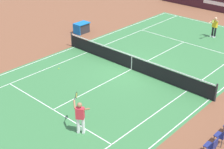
% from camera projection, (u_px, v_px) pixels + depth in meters
% --- Properties ---
extents(ground_plane, '(60.00, 60.00, 0.00)m').
position_uv_depth(ground_plane, '(132.00, 69.00, 20.97)').
color(ground_plane, brown).
extents(court_slab, '(24.20, 11.40, 0.00)m').
position_uv_depth(court_slab, '(132.00, 69.00, 20.97)').
color(court_slab, '#387A42').
rests_on(court_slab, ground_plane).
extents(court_line_markings, '(23.85, 11.05, 0.01)m').
position_uv_depth(court_line_markings, '(132.00, 69.00, 20.97)').
color(court_line_markings, white).
rests_on(court_line_markings, ground_plane).
extents(tennis_net, '(0.10, 11.70, 1.08)m').
position_uv_depth(tennis_net, '(132.00, 62.00, 20.75)').
color(tennis_net, '#2D2D33').
rests_on(tennis_net, ground_plane).
extents(tennis_player_near, '(0.80, 1.05, 1.70)m').
position_uv_depth(tennis_player_near, '(80.00, 116.00, 14.67)').
color(tennis_player_near, white).
rests_on(tennis_player_near, ground_plane).
extents(tennis_player_far, '(1.14, 0.76, 1.70)m').
position_uv_depth(tennis_player_far, '(215.00, 26.00, 25.72)').
color(tennis_player_far, black).
rests_on(tennis_player_far, ground_plane).
extents(tennis_ball, '(0.07, 0.07, 0.07)m').
position_uv_depth(tennis_ball, '(59.00, 69.00, 20.97)').
color(tennis_ball, '#CCE01E').
rests_on(tennis_ball, ground_plane).
extents(spectator_chair_3, '(0.44, 0.44, 0.88)m').
position_uv_depth(spectator_chair_3, '(222.00, 135.00, 14.08)').
color(spectator_chair_3, '#38383D').
rests_on(spectator_chair_3, ground_plane).
extents(spectator_chair_4, '(0.44, 0.44, 0.88)m').
position_uv_depth(spectator_chair_4, '(212.00, 146.00, 13.47)').
color(spectator_chair_4, '#38383D').
rests_on(spectator_chair_4, ground_plane).
extents(equipment_cart_tarped, '(1.25, 0.84, 0.85)m').
position_uv_depth(equipment_cart_tarped, '(82.00, 28.00, 26.83)').
color(equipment_cart_tarped, '#2D2D33').
rests_on(equipment_cart_tarped, ground_plane).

